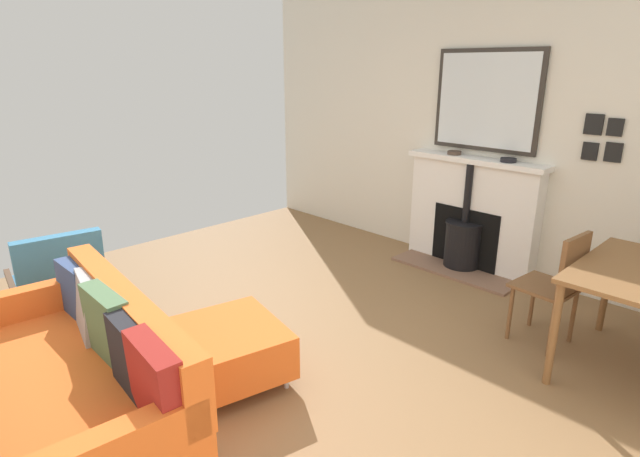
{
  "coord_description": "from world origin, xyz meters",
  "views": [
    {
      "loc": [
        1.64,
        2.57,
        1.99
      ],
      "look_at": [
        -0.79,
        0.07,
        0.85
      ],
      "focal_mm": 28.13,
      "sensor_mm": 36.0,
      "label": 1
    }
  ],
  "objects_px": {
    "armchair_accent": "(60,276)",
    "dining_chair_near_fireplace": "(558,281)",
    "mantel_bowl_far": "(508,160)",
    "ottoman": "(231,347)",
    "sofa": "(83,381)",
    "mantel_bowl_near": "(454,153)",
    "fireplace": "(469,221)"
  },
  "relations": [
    {
      "from": "sofa",
      "to": "armchair_accent",
      "type": "bearing_deg",
      "value": -103.86
    },
    {
      "from": "fireplace",
      "to": "mantel_bowl_near",
      "type": "xyz_separation_m",
      "value": [
        -0.01,
        -0.24,
        0.66
      ]
    },
    {
      "from": "mantel_bowl_near",
      "to": "dining_chair_near_fireplace",
      "type": "xyz_separation_m",
      "value": [
        0.95,
        1.48,
        -0.63
      ]
    },
    {
      "from": "mantel_bowl_near",
      "to": "sofa",
      "type": "relative_size",
      "value": 0.08
    },
    {
      "from": "sofa",
      "to": "armchair_accent",
      "type": "height_order",
      "value": "sofa"
    },
    {
      "from": "sofa",
      "to": "dining_chair_near_fireplace",
      "type": "distance_m",
      "value": 3.14
    },
    {
      "from": "fireplace",
      "to": "sofa",
      "type": "height_order",
      "value": "fireplace"
    },
    {
      "from": "mantel_bowl_near",
      "to": "mantel_bowl_far",
      "type": "height_order",
      "value": "mantel_bowl_far"
    },
    {
      "from": "mantel_bowl_near",
      "to": "ottoman",
      "type": "bearing_deg",
      "value": 3.81
    },
    {
      "from": "mantel_bowl_near",
      "to": "ottoman",
      "type": "relative_size",
      "value": 0.17
    },
    {
      "from": "mantel_bowl_far",
      "to": "sofa",
      "type": "xyz_separation_m",
      "value": [
        3.77,
        -0.45,
        -0.77
      ]
    },
    {
      "from": "fireplace",
      "to": "dining_chair_near_fireplace",
      "type": "distance_m",
      "value": 1.56
    },
    {
      "from": "mantel_bowl_far",
      "to": "armchair_accent",
      "type": "relative_size",
      "value": 0.18
    },
    {
      "from": "fireplace",
      "to": "dining_chair_near_fireplace",
      "type": "height_order",
      "value": "fireplace"
    },
    {
      "from": "armchair_accent",
      "to": "dining_chair_near_fireplace",
      "type": "distance_m",
      "value": 3.72
    },
    {
      "from": "fireplace",
      "to": "armchair_accent",
      "type": "bearing_deg",
      "value": -24.37
    },
    {
      "from": "mantel_bowl_far",
      "to": "dining_chair_near_fireplace",
      "type": "distance_m",
      "value": 1.46
    },
    {
      "from": "mantel_bowl_near",
      "to": "armchair_accent",
      "type": "distance_m",
      "value": 3.72
    },
    {
      "from": "mantel_bowl_far",
      "to": "sofa",
      "type": "height_order",
      "value": "mantel_bowl_far"
    },
    {
      "from": "sofa",
      "to": "armchair_accent",
      "type": "distance_m",
      "value": 1.47
    },
    {
      "from": "sofa",
      "to": "fireplace",
      "type": "bearing_deg",
      "value": 178.16
    },
    {
      "from": "fireplace",
      "to": "sofa",
      "type": "xyz_separation_m",
      "value": [
        3.76,
        -0.12,
        -0.11
      ]
    },
    {
      "from": "dining_chair_near_fireplace",
      "to": "fireplace",
      "type": "bearing_deg",
      "value": -126.96
    },
    {
      "from": "ottoman",
      "to": "armchair_accent",
      "type": "distance_m",
      "value": 1.6
    },
    {
      "from": "mantel_bowl_far",
      "to": "ottoman",
      "type": "bearing_deg",
      "value": -7.47
    },
    {
      "from": "ottoman",
      "to": "mantel_bowl_far",
      "type": "bearing_deg",
      "value": 172.53
    },
    {
      "from": "sofa",
      "to": "ottoman",
      "type": "height_order",
      "value": "sofa"
    },
    {
      "from": "ottoman",
      "to": "armchair_accent",
      "type": "relative_size",
      "value": 1.0
    },
    {
      "from": "fireplace",
      "to": "sofa",
      "type": "bearing_deg",
      "value": -1.84
    },
    {
      "from": "mantel_bowl_near",
      "to": "sofa",
      "type": "bearing_deg",
      "value": 1.83
    },
    {
      "from": "mantel_bowl_near",
      "to": "dining_chair_near_fireplace",
      "type": "bearing_deg",
      "value": 57.51
    },
    {
      "from": "mantel_bowl_far",
      "to": "dining_chair_near_fireplace",
      "type": "relative_size",
      "value": 0.16
    }
  ]
}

